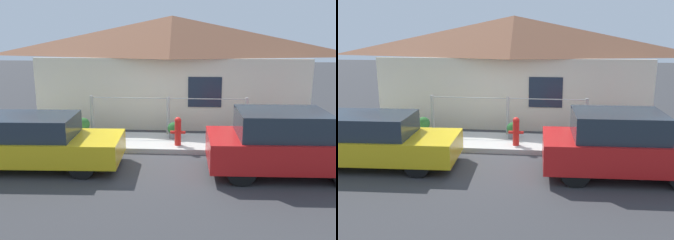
{
  "view_description": "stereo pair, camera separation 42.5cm",
  "coord_description": "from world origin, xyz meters",
  "views": [
    {
      "loc": [
        0.79,
        -9.76,
        3.37
      ],
      "look_at": [
        0.09,
        0.3,
        0.9
      ],
      "focal_mm": 40.0,
      "sensor_mm": 36.0,
      "label": 1
    },
    {
      "loc": [
        1.21,
        -9.72,
        3.37
      ],
      "look_at": [
        0.09,
        0.3,
        0.9
      ],
      "focal_mm": 40.0,
      "sensor_mm": 36.0,
      "label": 2
    }
  ],
  "objects": [
    {
      "name": "ground_plane",
      "position": [
        0.0,
        0.0,
        0.0
      ],
      "size": [
        60.0,
        60.0,
        0.0
      ],
      "primitive_type": "plane",
      "color": "#38383A"
    },
    {
      "name": "sidewalk",
      "position": [
        0.0,
        0.84,
        0.07
      ],
      "size": [
        24.0,
        1.68,
        0.14
      ],
      "color": "#B2AFA8",
      "rests_on": "ground_plane"
    },
    {
      "name": "house",
      "position": [
        0.0,
        3.49,
        2.95
      ],
      "size": [
        9.59,
        2.23,
        3.81
      ],
      "color": "beige",
      "rests_on": "ground_plane"
    },
    {
      "name": "fence",
      "position": [
        0.0,
        1.53,
        0.8
      ],
      "size": [
        4.9,
        0.1,
        1.19
      ],
      "color": "#999993",
      "rests_on": "sidewalk"
    },
    {
      "name": "car_left",
      "position": [
        -3.14,
        -1.2,
        0.66
      ],
      "size": [
        4.29,
        1.77,
        1.32
      ],
      "rotation": [
        0.0,
        0.0,
        0.04
      ],
      "color": "gold",
      "rests_on": "ground_plane"
    },
    {
      "name": "car_right",
      "position": [
        2.94,
        -1.2,
        0.76
      ],
      "size": [
        3.73,
        1.82,
        1.53
      ],
      "rotation": [
        0.0,
        0.0,
        0.03
      ],
      "color": "red",
      "rests_on": "ground_plane"
    },
    {
      "name": "fire_hydrant",
      "position": [
        0.36,
        0.42,
        0.57
      ],
      "size": [
        0.43,
        0.19,
        0.82
      ],
      "color": "red",
      "rests_on": "sidewalk"
    },
    {
      "name": "potted_plant_near_hydrant",
      "position": [
        0.2,
        1.09,
        0.41
      ],
      "size": [
        0.37,
        0.37,
        0.5
      ],
      "color": "slate",
      "rests_on": "sidewalk"
    },
    {
      "name": "potted_plant_by_fence",
      "position": [
        -2.59,
        1.16,
        0.48
      ],
      "size": [
        0.4,
        0.4,
        0.57
      ],
      "color": "slate",
      "rests_on": "sidewalk"
    },
    {
      "name": "potted_plant_corner",
      "position": [
        3.24,
        1.37,
        0.38
      ],
      "size": [
        0.34,
        0.34,
        0.45
      ],
      "color": "#9E5638",
      "rests_on": "sidewalk"
    }
  ]
}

